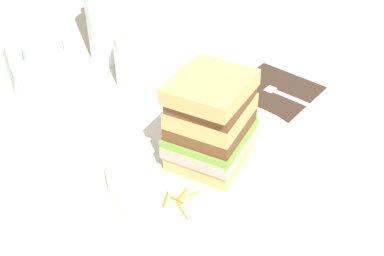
{
  "coord_description": "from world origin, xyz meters",
  "views": [
    {
      "loc": [
        -0.48,
        -0.31,
        0.51
      ],
      "look_at": [
        -0.02,
        0.03,
        0.06
      ],
      "focal_mm": 49.57,
      "sensor_mm": 36.0,
      "label": 1
    }
  ],
  "objects_px": {
    "empty_tumbler_0": "(44,62)",
    "main_plate": "(209,163)",
    "empty_tumbler_2": "(40,92)",
    "knife": "(115,252)",
    "napkin_dark": "(274,91)",
    "juice_glass": "(137,62)",
    "fork": "(286,94)",
    "sandwich": "(210,121)"
  },
  "relations": [
    {
      "from": "sandwich",
      "to": "fork",
      "type": "relative_size",
      "value": 0.81
    },
    {
      "from": "sandwich",
      "to": "empty_tumbler_2",
      "type": "bearing_deg",
      "value": 99.35
    },
    {
      "from": "juice_glass",
      "to": "empty_tumbler_0",
      "type": "xyz_separation_m",
      "value": [
        -0.09,
        0.13,
        -0.0
      ]
    },
    {
      "from": "fork",
      "to": "juice_glass",
      "type": "distance_m",
      "value": 0.26
    },
    {
      "from": "main_plate",
      "to": "empty_tumbler_2",
      "type": "bearing_deg",
      "value": 99.46
    },
    {
      "from": "fork",
      "to": "juice_glass",
      "type": "height_order",
      "value": "juice_glass"
    },
    {
      "from": "fork",
      "to": "juice_glass",
      "type": "xyz_separation_m",
      "value": [
        -0.12,
        0.23,
        0.04
      ]
    },
    {
      "from": "juice_glass",
      "to": "knife",
      "type": "bearing_deg",
      "value": -143.78
    },
    {
      "from": "empty_tumbler_0",
      "to": "empty_tumbler_2",
      "type": "bearing_deg",
      "value": -135.24
    },
    {
      "from": "juice_glass",
      "to": "empty_tumbler_0",
      "type": "bearing_deg",
      "value": 123.82
    },
    {
      "from": "fork",
      "to": "empty_tumbler_0",
      "type": "height_order",
      "value": "empty_tumbler_0"
    },
    {
      "from": "empty_tumbler_0",
      "to": "main_plate",
      "type": "bearing_deg",
      "value": -92.82
    },
    {
      "from": "napkin_dark",
      "to": "empty_tumbler_0",
      "type": "xyz_separation_m",
      "value": [
        -0.21,
        0.34,
        0.04
      ]
    },
    {
      "from": "juice_glass",
      "to": "napkin_dark",
      "type": "bearing_deg",
      "value": -60.04
    },
    {
      "from": "empty_tumbler_2",
      "to": "knife",
      "type": "bearing_deg",
      "value": -116.65
    },
    {
      "from": "knife",
      "to": "empty_tumbler_0",
      "type": "height_order",
      "value": "empty_tumbler_0"
    },
    {
      "from": "empty_tumbler_2",
      "to": "fork",
      "type": "bearing_deg",
      "value": -47.28
    },
    {
      "from": "napkin_dark",
      "to": "empty_tumbler_2",
      "type": "relative_size",
      "value": 1.64
    },
    {
      "from": "knife",
      "to": "fork",
      "type": "bearing_deg",
      "value": -1.27
    },
    {
      "from": "napkin_dark",
      "to": "juice_glass",
      "type": "relative_size",
      "value": 1.35
    },
    {
      "from": "knife",
      "to": "juice_glass",
      "type": "distance_m",
      "value": 0.37
    },
    {
      "from": "main_plate",
      "to": "knife",
      "type": "distance_m",
      "value": 0.19
    },
    {
      "from": "juice_glass",
      "to": "main_plate",
      "type": "bearing_deg",
      "value": -115.38
    },
    {
      "from": "napkin_dark",
      "to": "sandwich",
      "type": "bearing_deg",
      "value": -175.13
    },
    {
      "from": "sandwich",
      "to": "empty_tumbler_0",
      "type": "bearing_deg",
      "value": 87.1
    },
    {
      "from": "main_plate",
      "to": "empty_tumbler_2",
      "type": "relative_size",
      "value": 3.57
    },
    {
      "from": "fork",
      "to": "juice_glass",
      "type": "bearing_deg",
      "value": 117.25
    },
    {
      "from": "main_plate",
      "to": "sandwich",
      "type": "xyz_separation_m",
      "value": [
        -0.0,
        -0.0,
        0.07
      ]
    },
    {
      "from": "sandwich",
      "to": "knife",
      "type": "relative_size",
      "value": 0.68
    },
    {
      "from": "empty_tumbler_2",
      "to": "empty_tumbler_0",
      "type": "bearing_deg",
      "value": 44.76
    },
    {
      "from": "main_plate",
      "to": "juice_glass",
      "type": "relative_size",
      "value": 2.95
    },
    {
      "from": "sandwich",
      "to": "empty_tumbler_2",
      "type": "distance_m",
      "value": 0.3
    },
    {
      "from": "empty_tumbler_0",
      "to": "empty_tumbler_2",
      "type": "relative_size",
      "value": 0.97
    },
    {
      "from": "empty_tumbler_2",
      "to": "sandwich",
      "type": "bearing_deg",
      "value": -80.65
    },
    {
      "from": "sandwich",
      "to": "fork",
      "type": "bearing_deg",
      "value": -0.82
    },
    {
      "from": "juice_glass",
      "to": "empty_tumbler_2",
      "type": "distance_m",
      "value": 0.17
    },
    {
      "from": "juice_glass",
      "to": "empty_tumbler_2",
      "type": "height_order",
      "value": "juice_glass"
    },
    {
      "from": "napkin_dark",
      "to": "juice_glass",
      "type": "bearing_deg",
      "value": 119.96
    },
    {
      "from": "knife",
      "to": "empty_tumbler_2",
      "type": "bearing_deg",
      "value": 63.35
    },
    {
      "from": "empty_tumbler_0",
      "to": "empty_tumbler_2",
      "type": "xyz_separation_m",
      "value": [
        -0.07,
        -0.07,
        0.0
      ]
    },
    {
      "from": "juice_glass",
      "to": "empty_tumbler_2",
      "type": "bearing_deg",
      "value": 156.59
    },
    {
      "from": "main_plate",
      "to": "knife",
      "type": "relative_size",
      "value": 1.46
    }
  ]
}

